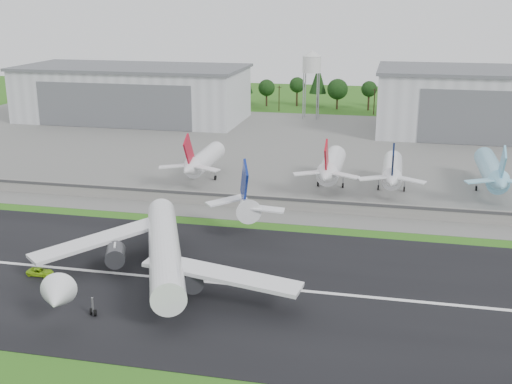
% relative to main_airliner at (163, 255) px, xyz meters
% --- Properties ---
extents(ground, '(600.00, 600.00, 0.00)m').
position_rel_main_airliner_xyz_m(ground, '(9.17, -9.60, -4.89)').
color(ground, '#275915').
rests_on(ground, ground).
extents(runway, '(320.00, 60.00, 0.10)m').
position_rel_main_airliner_xyz_m(runway, '(9.17, 0.40, -4.84)').
color(runway, black).
rests_on(runway, ground).
extents(runway_centerline, '(220.00, 1.00, 0.02)m').
position_rel_main_airliner_xyz_m(runway_centerline, '(9.17, 0.40, -4.78)').
color(runway_centerline, white).
rests_on(runway_centerline, runway).
extents(apron, '(320.00, 150.00, 0.10)m').
position_rel_main_airliner_xyz_m(apron, '(9.17, 110.40, -4.84)').
color(apron, slate).
rests_on(apron, ground).
extents(blast_fence, '(240.00, 0.61, 3.50)m').
position_rel_main_airliner_xyz_m(blast_fence, '(9.17, 45.39, -3.09)').
color(blast_fence, gray).
rests_on(blast_fence, ground).
extents(hangar_west, '(97.00, 44.00, 23.20)m').
position_rel_main_airliner_xyz_m(hangar_west, '(-70.83, 155.32, 6.74)').
color(hangar_west, silver).
rests_on(hangar_west, ground).
extents(hangar_east, '(102.00, 47.00, 25.20)m').
position_rel_main_airliner_xyz_m(hangar_east, '(84.17, 155.32, 7.73)').
color(hangar_east, silver).
rests_on(hangar_east, ground).
extents(water_tower, '(8.40, 8.40, 29.40)m').
position_rel_main_airliner_xyz_m(water_tower, '(4.17, 175.40, 19.66)').
color(water_tower, '#99999E').
rests_on(water_tower, ground).
extents(utility_poles, '(230.00, 3.00, 12.00)m').
position_rel_main_airliner_xyz_m(utility_poles, '(9.17, 190.40, -4.89)').
color(utility_poles, black).
rests_on(utility_poles, ground).
extents(treeline, '(320.00, 16.00, 22.00)m').
position_rel_main_airliner_xyz_m(treeline, '(9.17, 205.40, -4.89)').
color(treeline, black).
rests_on(treeline, ground).
extents(main_airliner, '(53.17, 57.17, 18.17)m').
position_rel_main_airliner_xyz_m(main_airliner, '(0.00, 0.00, 0.00)').
color(main_airliner, white).
rests_on(main_airliner, runway).
extents(ground_vehicle, '(5.09, 2.40, 1.41)m').
position_rel_main_airliner_xyz_m(ground_vehicle, '(-23.72, -3.58, -4.09)').
color(ground_vehicle, '#ABE91B').
rests_on(ground_vehicle, runway).
extents(parked_jet_red_a, '(7.36, 31.29, 16.53)m').
position_rel_main_airliner_xyz_m(parked_jet_red_a, '(-12.83, 66.94, 1.14)').
color(parked_jet_red_a, white).
rests_on(parked_jet_red_a, ground).
extents(parked_jet_red_b, '(7.36, 31.29, 16.78)m').
position_rel_main_airliner_xyz_m(parked_jet_red_b, '(24.26, 66.98, 1.37)').
color(parked_jet_red_b, white).
rests_on(parked_jet_red_b, ground).
extents(parked_jet_navy, '(7.36, 31.29, 16.46)m').
position_rel_main_airliner_xyz_m(parked_jet_navy, '(41.01, 66.93, 1.07)').
color(parked_jet_navy, white).
rests_on(parked_jet_navy, ground).
extents(parked_jet_skyblue, '(7.36, 37.29, 16.71)m').
position_rel_main_airliner_xyz_m(parked_jet_skyblue, '(67.44, 71.97, 1.26)').
color(parked_jet_skyblue, '#84C6E4').
rests_on(parked_jet_skyblue, ground).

